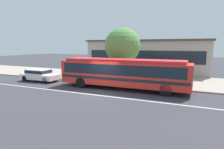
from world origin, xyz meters
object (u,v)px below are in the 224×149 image
Objects in this scene: transit_bus at (123,72)px; pedestrian_waiting_near_sign at (146,74)px; pedestrian_standing_by_tree at (180,75)px; pedestrian_walking_along_curb at (93,70)px; street_tree_near_stop at (122,46)px; bus_stop_sign at (171,71)px; sedan_behind_bus at (39,75)px.

pedestrian_waiting_near_sign is (1.46, 2.56, -0.48)m from transit_bus.
transit_bus is 5.43m from pedestrian_standing_by_tree.
street_tree_near_stop is (3.36, 0.64, 2.69)m from pedestrian_walking_along_curb.
pedestrian_standing_by_tree is 0.73× the size of bus_stop_sign.
bus_stop_sign reaches higher than pedestrian_standing_by_tree.
transit_bus reaches higher than sedan_behind_bus.
sedan_behind_bus is (-9.83, -0.02, -0.85)m from transit_bus.
pedestrian_standing_by_tree is at bearing 11.71° from sedan_behind_bus.
bus_stop_sign is (-0.73, -0.88, 0.51)m from pedestrian_standing_by_tree.
sedan_behind_bus is 5.86m from pedestrian_walking_along_curb.
bus_stop_sign is at bearing -11.60° from pedestrian_waiting_near_sign.
pedestrian_standing_by_tree is 0.30× the size of street_tree_near_stop.
transit_bus is 6.99× the size of pedestrian_waiting_near_sign.
bus_stop_sign is 0.41× the size of street_tree_near_stop.
pedestrian_waiting_near_sign is 6.39m from pedestrian_walking_along_curb.
sedan_behind_bus is 13.82m from bus_stop_sign.
sedan_behind_bus is 1.85× the size of bus_stop_sign.
transit_bus is 5.83m from pedestrian_walking_along_curb.
sedan_behind_bus is 2.58× the size of pedestrian_waiting_near_sign.
transit_bus is at bearing -32.53° from pedestrian_walking_along_curb.
pedestrian_waiting_near_sign is at bearing -172.52° from pedestrian_standing_by_tree.
sedan_behind_bus is at bearing -147.47° from pedestrian_walking_along_curb.
pedestrian_waiting_near_sign reaches higher than sedan_behind_bus.
street_tree_near_stop is at bearing 162.42° from bus_stop_sign.
pedestrian_walking_along_curb is 8.78m from bus_stop_sign.
street_tree_near_stop reaches higher than sedan_behind_bus.
sedan_behind_bus is at bearing -171.27° from bus_stop_sign.
transit_bus is 6.56× the size of pedestrian_walking_along_curb.
transit_bus reaches higher than bus_stop_sign.
pedestrian_standing_by_tree is at bearing -7.61° from street_tree_near_stop.
bus_stop_sign is (13.63, 2.09, 0.89)m from sedan_behind_bus.
transit_bus is at bearing -119.82° from pedestrian_waiting_near_sign.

